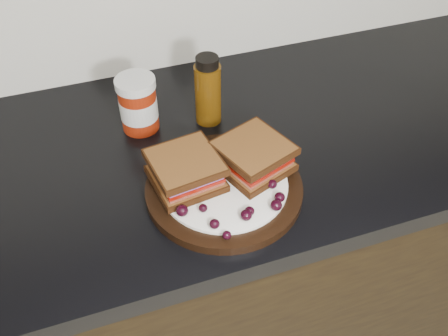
{
  "coord_description": "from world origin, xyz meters",
  "views": [
    {
      "loc": [
        0.05,
        0.99,
        1.55
      ],
      "look_at": [
        0.25,
        1.57,
        0.96
      ],
      "focal_mm": 40.0,
      "sensor_mm": 36.0,
      "label": 1
    }
  ],
  "objects_px": {
    "sandwich_left": "(186,170)",
    "condiment_jar": "(138,104)",
    "plate": "(224,189)",
    "oil_bottle": "(208,90)"
  },
  "relations": [
    {
      "from": "sandwich_left",
      "to": "oil_bottle",
      "type": "distance_m",
      "value": 0.21
    },
    {
      "from": "plate",
      "to": "oil_bottle",
      "type": "height_order",
      "value": "oil_bottle"
    },
    {
      "from": "plate",
      "to": "sandwich_left",
      "type": "relative_size",
      "value": 2.42
    },
    {
      "from": "plate",
      "to": "sandwich_left",
      "type": "distance_m",
      "value": 0.08
    },
    {
      "from": "condiment_jar",
      "to": "oil_bottle",
      "type": "relative_size",
      "value": 0.78
    },
    {
      "from": "sandwich_left",
      "to": "oil_bottle",
      "type": "height_order",
      "value": "oil_bottle"
    },
    {
      "from": "plate",
      "to": "sandwich_left",
      "type": "xyz_separation_m",
      "value": [
        -0.06,
        0.03,
        0.04
      ]
    },
    {
      "from": "sandwich_left",
      "to": "condiment_jar",
      "type": "relative_size",
      "value": 1.0
    },
    {
      "from": "oil_bottle",
      "to": "condiment_jar",
      "type": "bearing_deg",
      "value": 171.09
    },
    {
      "from": "sandwich_left",
      "to": "condiment_jar",
      "type": "distance_m",
      "value": 0.21
    }
  ]
}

